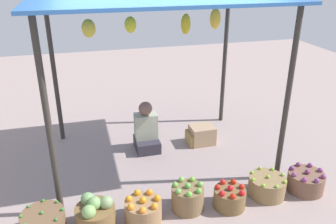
# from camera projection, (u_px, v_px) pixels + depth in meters

# --- Properties ---
(ground_plane) EXTENTS (14.00, 14.00, 0.00)m
(ground_plane) POSITION_uv_depth(u_px,v_px,m) (159.00, 156.00, 5.30)
(ground_plane) COLOR gray
(market_stall_structure) EXTENTS (3.14, 2.24, 2.33)m
(market_stall_structure) POSITION_uv_depth(u_px,v_px,m) (157.00, 11.00, 4.45)
(market_stall_structure) COLOR #38332D
(market_stall_structure) RESTS_ON ground
(vendor_person) EXTENTS (0.36, 0.44, 0.78)m
(vendor_person) POSITION_uv_depth(u_px,v_px,m) (146.00, 131.00, 5.39)
(vendor_person) COLOR #332F3B
(vendor_person) RESTS_ON ground
(basket_green_chilies) EXTENTS (0.46, 0.46, 0.32)m
(basket_green_chilies) POSITION_uv_depth(u_px,v_px,m) (44.00, 224.00, 3.71)
(basket_green_chilies) COLOR brown
(basket_green_chilies) RESTS_ON ground
(basket_cabbages) EXTENTS (0.44, 0.44, 0.42)m
(basket_cabbages) POSITION_uv_depth(u_px,v_px,m) (95.00, 215.00, 3.80)
(basket_cabbages) COLOR brown
(basket_cabbages) RESTS_ON ground
(basket_oranges) EXTENTS (0.42, 0.42, 0.32)m
(basket_oranges) POSITION_uv_depth(u_px,v_px,m) (143.00, 210.00, 3.94)
(basket_oranges) COLOR #9B754D
(basket_oranges) RESTS_ON ground
(basket_green_apples) EXTENTS (0.38, 0.38, 0.36)m
(basket_green_apples) POSITION_uv_depth(u_px,v_px,m) (188.00, 197.00, 4.12)
(basket_green_apples) COLOR olive
(basket_green_apples) RESTS_ON ground
(basket_red_tomatoes) EXTENTS (0.38, 0.38, 0.30)m
(basket_red_tomatoes) POSITION_uv_depth(u_px,v_px,m) (230.00, 197.00, 4.16)
(basket_red_tomatoes) COLOR brown
(basket_red_tomatoes) RESTS_ON ground
(basket_limes) EXTENTS (0.46, 0.46, 0.29)m
(basket_limes) POSITION_uv_depth(u_px,v_px,m) (267.00, 186.00, 4.38)
(basket_limes) COLOR olive
(basket_limes) RESTS_ON ground
(basket_purple_onions) EXTENTS (0.46, 0.46, 0.30)m
(basket_purple_onions) POSITION_uv_depth(u_px,v_px,m) (306.00, 181.00, 4.47)
(basket_purple_onions) COLOR brown
(basket_purple_onions) RESTS_ON ground
(wooden_crate_near_vendor) EXTENTS (0.38, 0.32, 0.29)m
(wooden_crate_near_vendor) POSITION_uv_depth(u_px,v_px,m) (202.00, 135.00, 5.62)
(wooden_crate_near_vendor) COLOR tan
(wooden_crate_near_vendor) RESTS_ON ground
(wooden_crate_stacked_rear) EXTENTS (0.40, 0.30, 0.20)m
(wooden_crate_stacked_rear) POSITION_uv_depth(u_px,v_px,m) (199.00, 137.00, 5.64)
(wooden_crate_stacked_rear) COLOR #A58449
(wooden_crate_stacked_rear) RESTS_ON ground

